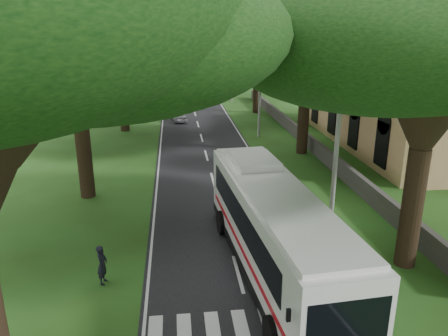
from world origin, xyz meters
TOP-DOWN VIEW (x-y plane):
  - ground at (0.00, 0.00)m, footprint 140.00×140.00m
  - road at (0.00, 25.00)m, footprint 8.00×120.00m
  - property_wall at (9.00, 24.00)m, footprint 0.35×50.00m
  - church at (17.86, 21.55)m, footprint 14.00×24.00m
  - pole_near at (5.50, 6.00)m, footprint 1.60×0.24m
  - pole_mid at (5.50, 26.00)m, footprint 1.60×0.24m
  - pole_far at (5.50, 46.00)m, footprint 1.60×0.24m
  - tree_l_far at (-8.50, 48.00)m, footprint 12.67×12.67m
  - tree_r_near at (7.50, 2.00)m, footprint 15.83×15.83m
  - tree_r_mida at (8.00, 20.00)m, footprint 13.21×13.21m
  - tree_r_midb at (7.50, 38.00)m, footprint 12.95×12.95m
  - tree_r_far at (8.50, 56.00)m, footprint 14.69×14.69m
  - coach_bus at (1.46, 1.93)m, footprint 3.94×13.47m
  - distant_car_a at (-2.00, 33.84)m, footprint 1.94×3.79m
  - distant_car_b at (-3.00, 54.32)m, footprint 2.75×4.57m
  - distant_car_c at (0.80, 65.45)m, footprint 3.29×5.54m
  - pedestrian at (-5.63, 2.00)m, footprint 0.49×0.67m

SIDE VIEW (x-z plane):
  - ground at x=0.00m, z-range 0.00..0.00m
  - road at x=0.00m, z-range -0.01..0.03m
  - property_wall at x=9.00m, z-range 0.00..1.20m
  - distant_car_a at x=-2.00m, z-range 0.03..1.26m
  - distant_car_b at x=-3.00m, z-range 0.03..1.45m
  - distant_car_c at x=0.80m, z-range 0.03..1.53m
  - pedestrian at x=-5.63m, z-range 0.00..1.69m
  - coach_bus at x=1.46m, z-range 0.15..4.07m
  - pole_near at x=5.50m, z-range 0.18..8.18m
  - pole_mid at x=5.50m, z-range 0.18..8.18m
  - pole_far at x=5.50m, z-range 0.18..8.18m
  - church at x=17.86m, z-range -0.89..10.71m
  - tree_r_mida at x=8.00m, z-range 3.89..17.58m
  - tree_r_near at x=7.50m, z-range 3.67..17.86m
  - tree_r_midb at x=7.50m, z-range 4.51..19.41m
  - tree_l_far at x=-8.50m, z-range 4.83..20.34m
  - tree_r_far at x=8.50m, z-range 5.02..21.59m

